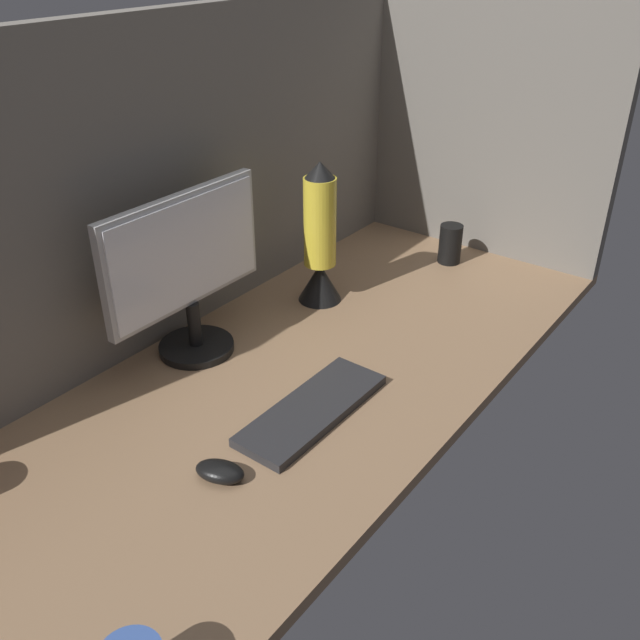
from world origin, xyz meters
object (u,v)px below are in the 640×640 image
object	(u,v)px
mug_black_travel	(450,244)
keyboard	(313,409)
lava_lamp	(320,245)
monitor	(186,268)
mouse	(220,471)

from	to	relation	value
mug_black_travel	keyboard	bearing A→B (deg)	-171.73
mug_black_travel	lava_lamp	size ratio (longest dim) A/B	0.31
monitor	lava_lamp	xyz separation A→B (cm)	(38.71, -8.84, -5.72)
monitor	lava_lamp	distance (cm)	40.11
monitor	keyboard	bearing A→B (deg)	-94.28
mouse	mug_black_travel	distance (cm)	110.76
lava_lamp	mug_black_travel	bearing A→B (deg)	-21.72
keyboard	lava_lamp	world-z (taller)	lava_lamp
monitor	mug_black_travel	size ratio (longest dim) A/B	3.78
keyboard	mouse	size ratio (longest dim) A/B	3.85
mouse	lava_lamp	distance (cm)	74.31
mug_black_travel	mouse	bearing A→B (deg)	-174.57
keyboard	mug_black_travel	bearing A→B (deg)	8.66
monitor	mouse	size ratio (longest dim) A/B	4.66
monitor	lava_lamp	bearing A→B (deg)	-12.87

